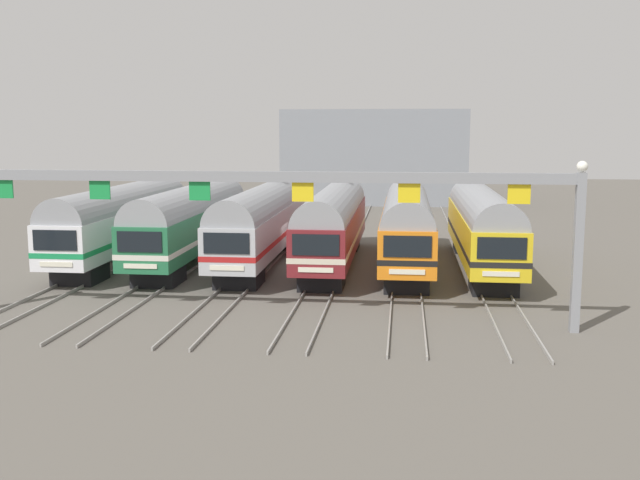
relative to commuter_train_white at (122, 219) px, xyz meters
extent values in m
plane|color=#5B564F|center=(10.95, 0.01, -2.69)|extent=(160.00, 160.00, 0.00)
cube|color=gray|center=(-0.72, 17.01, -2.61)|extent=(0.07, 70.00, 0.15)
cube|color=gray|center=(0.72, 17.01, -2.61)|extent=(0.07, 70.00, 0.15)
cube|color=gray|center=(3.66, 17.01, -2.61)|extent=(0.07, 70.00, 0.15)
cube|color=gray|center=(5.10, 17.01, -2.61)|extent=(0.07, 70.00, 0.15)
cube|color=gray|center=(8.04, 17.01, -2.61)|extent=(0.07, 70.00, 0.15)
cube|color=gray|center=(9.47, 17.01, -2.61)|extent=(0.07, 70.00, 0.15)
cube|color=gray|center=(12.42, 17.01, -2.61)|extent=(0.07, 70.00, 0.15)
cube|color=gray|center=(13.85, 17.01, -2.61)|extent=(0.07, 70.00, 0.15)
cube|color=gray|center=(16.80, 17.01, -2.61)|extent=(0.07, 70.00, 0.15)
cube|color=gray|center=(18.23, 17.01, -2.61)|extent=(0.07, 70.00, 0.15)
cube|color=gray|center=(21.17, 17.01, -2.61)|extent=(0.07, 70.00, 0.15)
cube|color=gray|center=(22.61, 17.01, -2.61)|extent=(0.07, 70.00, 0.15)
cube|color=white|center=(0.00, 0.01, -0.46)|extent=(2.85, 18.00, 2.35)
cube|color=#198C4C|center=(0.00, 0.01, -0.81)|extent=(2.88, 18.02, 0.28)
cylinder|color=gray|center=(0.00, 0.01, 0.71)|extent=(2.74, 17.64, 2.74)
cube|color=black|center=(0.00, -9.01, 0.01)|extent=(2.28, 0.06, 1.03)
cube|color=silver|center=(0.00, -9.01, -1.21)|extent=(1.71, 0.05, 0.24)
cube|color=black|center=(0.00, -6.29, -2.16)|extent=(2.28, 2.60, 1.05)
cube|color=black|center=(0.00, 6.31, -2.16)|extent=(2.28, 2.60, 1.05)
cube|color=#236B42|center=(4.38, 0.01, -0.46)|extent=(2.85, 18.00, 2.35)
cube|color=silver|center=(4.38, 0.01, -0.81)|extent=(2.88, 18.02, 0.28)
cylinder|color=gray|center=(4.38, 0.01, 0.71)|extent=(2.74, 17.64, 2.74)
cube|color=black|center=(4.38, -9.01, 0.01)|extent=(2.28, 0.06, 1.03)
cube|color=silver|center=(4.38, -9.01, -1.21)|extent=(1.71, 0.05, 0.24)
cube|color=black|center=(4.38, -6.29, -2.16)|extent=(2.28, 2.60, 1.05)
cube|color=black|center=(4.38, 6.31, -2.16)|extent=(2.28, 2.60, 1.05)
cube|color=#B2B5BA|center=(8.76, 0.01, -0.46)|extent=(2.85, 18.00, 2.35)
cube|color=#B21E1E|center=(8.76, 0.01, -0.81)|extent=(2.88, 18.02, 0.28)
cylinder|color=gray|center=(8.76, 0.01, 0.71)|extent=(2.74, 17.64, 2.74)
cube|color=black|center=(8.76, -9.01, 0.01)|extent=(2.28, 0.06, 1.03)
cube|color=silver|center=(8.76, -9.01, -1.21)|extent=(1.71, 0.05, 0.24)
cube|color=black|center=(8.76, -6.29, -2.16)|extent=(2.28, 2.60, 1.05)
cube|color=black|center=(8.76, 6.31, -2.16)|extent=(2.28, 2.60, 1.05)
cube|color=#4C4C51|center=(8.76, 5.05, 2.26)|extent=(1.10, 1.10, 0.20)
cube|color=maroon|center=(13.14, 0.01, -0.46)|extent=(2.85, 18.00, 2.35)
cube|color=beige|center=(13.14, 0.01, -0.81)|extent=(2.88, 18.02, 0.28)
cylinder|color=gray|center=(13.14, 0.01, 0.71)|extent=(2.74, 17.64, 2.74)
cube|color=black|center=(13.14, -9.01, 0.01)|extent=(2.28, 0.06, 1.03)
cube|color=silver|center=(13.14, -9.01, -1.21)|extent=(1.71, 0.05, 0.24)
cube|color=black|center=(13.14, -6.29, -2.16)|extent=(2.28, 2.60, 1.05)
cube|color=black|center=(13.14, 6.31, -2.16)|extent=(2.28, 2.60, 1.05)
cube|color=#4C4C51|center=(13.14, 5.05, 2.26)|extent=(1.10, 1.10, 0.20)
cube|color=orange|center=(17.51, 0.01, -0.46)|extent=(2.85, 18.00, 2.35)
cube|color=black|center=(17.51, 0.01, -0.81)|extent=(2.88, 18.02, 0.28)
cylinder|color=gray|center=(17.51, 0.01, 0.71)|extent=(2.74, 17.64, 2.74)
cube|color=black|center=(17.51, -9.01, 0.01)|extent=(2.28, 0.06, 1.03)
cube|color=silver|center=(17.51, -9.01, -1.21)|extent=(1.71, 0.05, 0.24)
cube|color=black|center=(17.51, -6.29, -2.16)|extent=(2.28, 2.60, 1.05)
cube|color=black|center=(17.51, 6.31, -2.16)|extent=(2.28, 2.60, 1.05)
cube|color=#4C4C51|center=(17.51, 5.05, 2.26)|extent=(1.10, 1.10, 0.20)
cube|color=gold|center=(21.89, 0.01, -0.46)|extent=(2.85, 18.00, 2.35)
cube|color=black|center=(21.89, 0.01, -0.81)|extent=(2.88, 18.02, 0.28)
cylinder|color=gray|center=(21.89, 0.01, 0.71)|extent=(2.74, 17.64, 2.74)
cube|color=black|center=(21.89, -9.01, 0.01)|extent=(2.28, 0.06, 1.03)
cube|color=silver|center=(21.89, -9.01, -1.21)|extent=(1.71, 0.05, 0.24)
cube|color=black|center=(21.89, -6.29, -2.16)|extent=(2.28, 2.60, 1.05)
cube|color=black|center=(21.89, 6.31, -2.16)|extent=(2.28, 2.60, 1.05)
cube|color=#4C4C51|center=(21.89, 5.05, 2.26)|extent=(1.10, 1.10, 0.20)
cube|color=gray|center=(24.29, -13.49, 0.56)|extent=(0.36, 0.36, 6.50)
cube|color=gray|center=(10.95, -13.49, 3.56)|extent=(26.69, 0.32, 0.44)
cube|color=#198C3F|center=(0.00, -13.49, 2.94)|extent=(0.90, 0.08, 0.80)
cube|color=#198C3F|center=(4.38, -13.49, 2.94)|extent=(0.90, 0.08, 0.80)
cube|color=#198C3F|center=(8.76, -13.49, 2.94)|extent=(0.90, 0.08, 0.80)
cube|color=yellow|center=(13.14, -13.49, 2.94)|extent=(0.90, 0.08, 0.80)
cube|color=yellow|center=(17.51, -13.49, 2.94)|extent=(0.90, 0.08, 0.80)
cube|color=yellow|center=(21.89, -13.49, 2.94)|extent=(0.90, 0.08, 0.80)
sphere|color=white|center=(24.29, -13.49, 4.06)|extent=(0.44, 0.44, 0.44)
cube|color=gray|center=(14.04, 39.22, 2.40)|extent=(19.87, 10.00, 10.17)
camera|label=1|loc=(17.29, -43.77, 5.58)|focal=41.52mm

